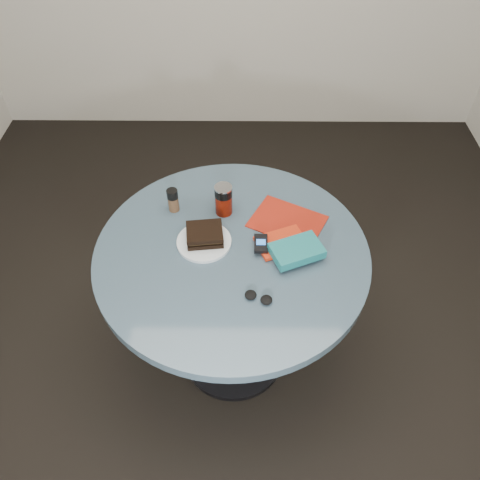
{
  "coord_description": "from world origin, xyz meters",
  "views": [
    {
      "loc": [
        0.04,
        -1.13,
        2.01
      ],
      "look_at": [
        0.03,
        0.0,
        0.8
      ],
      "focal_mm": 35.0,
      "sensor_mm": 36.0,
      "label": 1
    }
  ],
  "objects_px": {
    "novel": "(297,251)",
    "headphones": "(258,297)",
    "red_book": "(281,242)",
    "table": "(232,277)",
    "mp3_player": "(261,243)",
    "soda_can": "(224,200)",
    "magazine": "(287,221)",
    "plate": "(204,242)",
    "pepper_grinder": "(173,200)",
    "sandwich": "(205,234)"
  },
  "relations": [
    {
      "from": "sandwich",
      "to": "soda_can",
      "type": "height_order",
      "value": "soda_can"
    },
    {
      "from": "table",
      "to": "mp3_player",
      "type": "bearing_deg",
      "value": 2.96
    },
    {
      "from": "table",
      "to": "sandwich",
      "type": "distance_m",
      "value": 0.23
    },
    {
      "from": "table",
      "to": "plate",
      "type": "bearing_deg",
      "value": 163.31
    },
    {
      "from": "magazine",
      "to": "red_book",
      "type": "bearing_deg",
      "value": -76.38
    },
    {
      "from": "plate",
      "to": "novel",
      "type": "distance_m",
      "value": 0.34
    },
    {
      "from": "table",
      "to": "sandwich",
      "type": "bearing_deg",
      "value": 158.1
    },
    {
      "from": "mp3_player",
      "to": "headphones",
      "type": "relative_size",
      "value": 0.83
    },
    {
      "from": "sandwich",
      "to": "soda_can",
      "type": "xyz_separation_m",
      "value": [
        0.06,
        0.16,
        0.03
      ]
    },
    {
      "from": "plate",
      "to": "red_book",
      "type": "xyz_separation_m",
      "value": [
        0.28,
        -0.01,
        0.01
      ]
    },
    {
      "from": "soda_can",
      "to": "red_book",
      "type": "relative_size",
      "value": 0.72
    },
    {
      "from": "red_book",
      "to": "headphones",
      "type": "distance_m",
      "value": 0.26
    },
    {
      "from": "sandwich",
      "to": "magazine",
      "type": "xyz_separation_m",
      "value": [
        0.31,
        0.1,
        -0.03
      ]
    },
    {
      "from": "table",
      "to": "soda_can",
      "type": "height_order",
      "value": "soda_can"
    },
    {
      "from": "pepper_grinder",
      "to": "red_book",
      "type": "bearing_deg",
      "value": -24.09
    },
    {
      "from": "table",
      "to": "pepper_grinder",
      "type": "distance_m",
      "value": 0.38
    },
    {
      "from": "table",
      "to": "red_book",
      "type": "distance_m",
      "value": 0.25
    },
    {
      "from": "red_book",
      "to": "novel",
      "type": "distance_m",
      "value": 0.08
    },
    {
      "from": "pepper_grinder",
      "to": "red_book",
      "type": "distance_m",
      "value": 0.45
    },
    {
      "from": "pepper_grinder",
      "to": "magazine",
      "type": "xyz_separation_m",
      "value": [
        0.44,
        -0.07,
        -0.05
      ]
    },
    {
      "from": "novel",
      "to": "pepper_grinder",
      "type": "bearing_deg",
      "value": 129.45
    },
    {
      "from": "plate",
      "to": "magazine",
      "type": "distance_m",
      "value": 0.33
    },
    {
      "from": "red_book",
      "to": "headphones",
      "type": "bearing_deg",
      "value": -131.61
    },
    {
      "from": "table",
      "to": "mp3_player",
      "type": "relative_size",
      "value": 11.61
    },
    {
      "from": "table",
      "to": "red_book",
      "type": "xyz_separation_m",
      "value": [
        0.18,
        0.02,
        0.18
      ]
    },
    {
      "from": "red_book",
      "to": "headphones",
      "type": "relative_size",
      "value": 1.71
    },
    {
      "from": "magazine",
      "to": "mp3_player",
      "type": "xyz_separation_m",
      "value": [
        -0.11,
        -0.14,
        0.02
      ]
    },
    {
      "from": "magazine",
      "to": "novel",
      "type": "bearing_deg",
      "value": -56.13
    },
    {
      "from": "red_book",
      "to": "magazine",
      "type": "bearing_deg",
      "value": 54.01
    },
    {
      "from": "magazine",
      "to": "table",
      "type": "bearing_deg",
      "value": -118.08
    },
    {
      "from": "pepper_grinder",
      "to": "table",
      "type": "bearing_deg",
      "value": -42.16
    },
    {
      "from": "plate",
      "to": "soda_can",
      "type": "relative_size",
      "value": 1.58
    },
    {
      "from": "plate",
      "to": "headphones",
      "type": "distance_m",
      "value": 0.32
    },
    {
      "from": "table",
      "to": "headphones",
      "type": "height_order",
      "value": "headphones"
    },
    {
      "from": "headphones",
      "to": "novel",
      "type": "bearing_deg",
      "value": 53.4
    },
    {
      "from": "magazine",
      "to": "headphones",
      "type": "xyz_separation_m",
      "value": [
        -0.12,
        -0.36,
        0.01
      ]
    },
    {
      "from": "mp3_player",
      "to": "red_book",
      "type": "bearing_deg",
      "value": 14.37
    },
    {
      "from": "table",
      "to": "sandwich",
      "type": "relative_size",
      "value": 7.03
    },
    {
      "from": "pepper_grinder",
      "to": "novel",
      "type": "xyz_separation_m",
      "value": [
        0.46,
        -0.25,
        -0.01
      ]
    },
    {
      "from": "soda_can",
      "to": "novel",
      "type": "height_order",
      "value": "soda_can"
    },
    {
      "from": "sandwich",
      "to": "novel",
      "type": "relative_size",
      "value": 0.81
    },
    {
      "from": "soda_can",
      "to": "plate",
      "type": "bearing_deg",
      "value": -112.15
    },
    {
      "from": "plate",
      "to": "pepper_grinder",
      "type": "bearing_deg",
      "value": 125.78
    },
    {
      "from": "plate",
      "to": "pepper_grinder",
      "type": "relative_size",
      "value": 2.04
    },
    {
      "from": "novel",
      "to": "headphones",
      "type": "distance_m",
      "value": 0.23
    },
    {
      "from": "plate",
      "to": "headphones",
      "type": "bearing_deg",
      "value": -52.31
    },
    {
      "from": "magazine",
      "to": "mp3_player",
      "type": "height_order",
      "value": "mp3_player"
    },
    {
      "from": "headphones",
      "to": "mp3_player",
      "type": "bearing_deg",
      "value": 86.82
    },
    {
      "from": "table",
      "to": "soda_can",
      "type": "relative_size",
      "value": 7.87
    },
    {
      "from": "magazine",
      "to": "pepper_grinder",
      "type": "bearing_deg",
      "value": -160.77
    }
  ]
}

